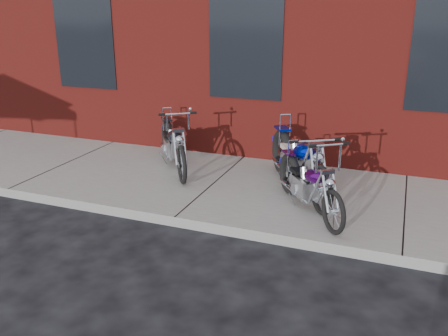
% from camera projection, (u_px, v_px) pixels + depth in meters
% --- Properties ---
extents(ground, '(120.00, 120.00, 0.00)m').
position_uv_depth(ground, '(175.00, 227.00, 6.66)').
color(ground, black).
rests_on(ground, ground).
extents(sidewalk, '(22.00, 3.00, 0.15)m').
position_uv_depth(sidewalk, '(215.00, 186.00, 7.96)').
color(sidewalk, slate).
rests_on(sidewalk, ground).
extents(chopper_purple, '(1.29, 1.69, 1.14)m').
position_uv_depth(chopper_purple, '(308.00, 186.00, 6.73)').
color(chopper_purple, black).
rests_on(chopper_purple, sidewalk).
extents(chopper_blue, '(1.45, 2.15, 1.08)m').
position_uv_depth(chopper_blue, '(298.00, 164.00, 7.45)').
color(chopper_blue, black).
rests_on(chopper_blue, sidewalk).
extents(chopper_third, '(1.41, 1.88, 1.14)m').
position_uv_depth(chopper_third, '(174.00, 146.00, 8.53)').
color(chopper_third, black).
rests_on(chopper_third, sidewalk).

